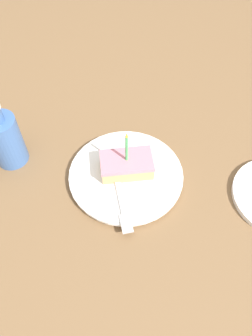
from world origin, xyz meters
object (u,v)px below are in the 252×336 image
(cake_slice, at_px, (127,165))
(plate, at_px, (126,175))
(fork, at_px, (122,205))
(bottle, at_px, (5,139))

(cake_slice, bearing_deg, plate, -15.33)
(plate, height_order, fork, fork)
(bottle, bearing_deg, plate, 71.28)
(cake_slice, xyz_separation_m, fork, (0.10, -0.02, -0.02))
(plate, distance_m, fork, 0.09)
(fork, distance_m, bottle, 0.33)
(fork, relative_size, bottle, 0.89)
(fork, bearing_deg, plate, 167.85)
(fork, bearing_deg, bottle, -124.97)
(cake_slice, relative_size, bottle, 0.71)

